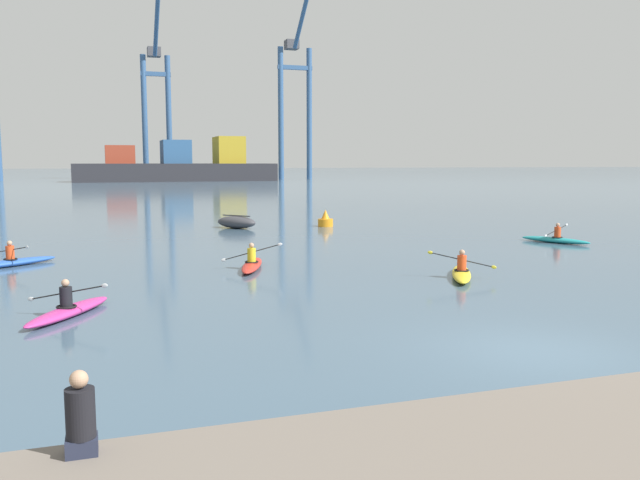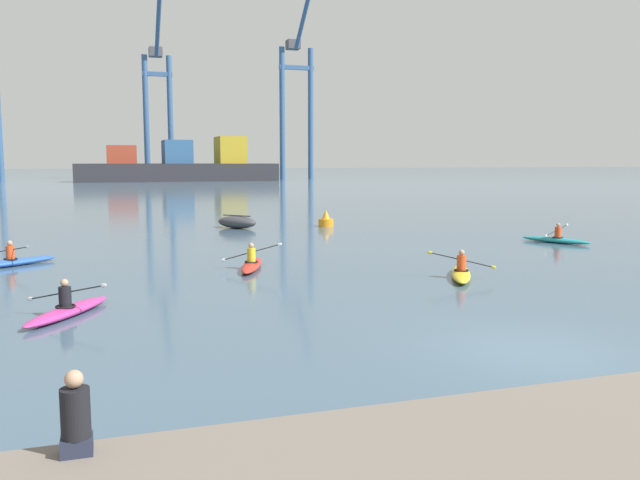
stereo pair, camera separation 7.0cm
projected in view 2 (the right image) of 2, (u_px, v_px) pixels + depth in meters
The scene contains 12 objects.
ground_plane at pixel (537, 352), 13.13m from camera, with size 800.00×800.00×0.00m, color #425B70.
container_barge at pixel (180, 167), 131.32m from camera, with size 39.12×11.79×8.95m.
gantry_crane_west_mid at pixel (158, 95), 140.90m from camera, with size 6.34×17.39×37.81m.
gantry_crane_east_mid at pixel (297, 93), 143.40m from camera, with size 7.74×14.78×38.78m.
capsized_dinghy at pixel (237, 222), 37.70m from camera, with size 2.54×2.68×0.76m.
channel_buoy at pixel (326, 220), 38.76m from camera, with size 0.90×0.90×1.00m.
kayak_blue at pixel (13, 261), 24.02m from camera, with size 3.08×2.51×0.95m.
kayak_yellow at pixel (461, 273), 21.54m from camera, with size 2.16×3.27×0.95m.
kayak_teal at pixel (556, 239), 30.88m from camera, with size 2.06×3.33×0.95m.
kayak_red at pixel (252, 264), 23.36m from camera, with size 2.11×3.41×0.97m.
kayak_magenta at pixel (68, 309), 16.18m from camera, with size 2.26×3.23×0.95m.
seated_onlooker at pixel (76, 417), 6.72m from camera, with size 0.32×0.30×0.90m.
Camera 2 is at (-8.14, -10.76, 3.81)m, focal length 36.66 mm.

